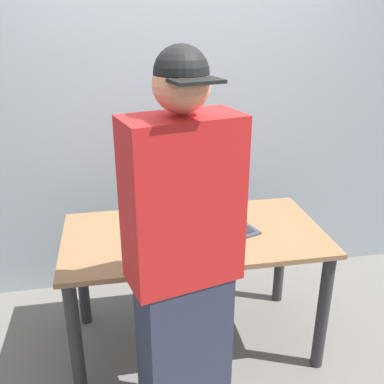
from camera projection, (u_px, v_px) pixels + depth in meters
The scene contains 10 objects.
ground_plane at pixel (194, 341), 2.78m from camera, with size 8.00×8.00×0.00m, color slate.
desk at pixel (194, 253), 2.53m from camera, with size 1.47×0.77×0.77m.
laptop at pixel (221, 222), 2.51m from camera, with size 0.41×0.40×0.20m.
beer_bottle_green at pixel (162, 204), 2.58m from camera, with size 0.08×0.08×0.29m.
beer_bottle_amber at pixel (175, 200), 2.60m from camera, with size 0.08×0.08×0.33m.
beer_bottle_dark at pixel (182, 196), 2.67m from camera, with size 0.07×0.07×0.30m.
beer_bottle_brown at pixel (166, 198), 2.68m from camera, with size 0.06×0.06×0.29m.
person_figure at pixel (183, 268), 1.86m from camera, with size 0.50×0.37×1.83m.
coffee_mug at pixel (138, 217), 2.57m from camera, with size 0.11×0.08×0.08m.
back_wall at pixel (172, 110), 3.02m from camera, with size 6.00×0.10×2.60m, color #99A3AD.
Camera 1 is at (-0.41, -2.17, 1.93)m, focal length 41.07 mm.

